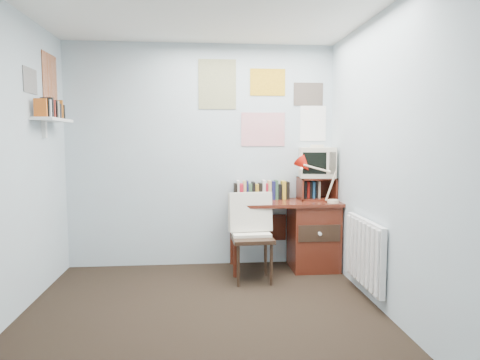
# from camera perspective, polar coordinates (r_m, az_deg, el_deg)

# --- Properties ---
(ground) EXTENTS (3.50, 3.50, 0.00)m
(ground) POSITION_cam_1_polar(r_m,az_deg,el_deg) (3.42, -4.92, -19.36)
(ground) COLOR black
(ground) RESTS_ON ground
(back_wall) EXTENTS (3.00, 0.02, 2.50)m
(back_wall) POSITION_cam_1_polar(r_m,az_deg,el_deg) (4.86, -5.13, 3.21)
(back_wall) COLOR #A7B3BF
(back_wall) RESTS_ON ground
(right_wall) EXTENTS (0.02, 3.50, 2.50)m
(right_wall) POSITION_cam_1_polar(r_m,az_deg,el_deg) (3.46, 20.61, 2.02)
(right_wall) COLOR #A7B3BF
(right_wall) RESTS_ON ground
(desk) EXTENTS (1.20, 0.55, 0.76)m
(desk) POSITION_cam_1_polar(r_m,az_deg,el_deg) (4.85, 9.04, -6.92)
(desk) COLOR #4E1D11
(desk) RESTS_ON ground
(desk_chair) EXTENTS (0.46, 0.44, 0.87)m
(desk_chair) POSITION_cam_1_polar(r_m,az_deg,el_deg) (4.36, 1.67, -7.86)
(desk_chair) COLOR black
(desk_chair) RESTS_ON ground
(desk_lamp) EXTENTS (0.37, 0.34, 0.45)m
(desk_lamp) POSITION_cam_1_polar(r_m,az_deg,el_deg) (4.66, 12.36, -0.28)
(desk_lamp) COLOR red
(desk_lamp) RESTS_ON desk
(tv_riser) EXTENTS (0.40, 0.30, 0.25)m
(tv_riser) POSITION_cam_1_polar(r_m,az_deg,el_deg) (4.91, 10.15, -1.11)
(tv_riser) COLOR #4E1D11
(tv_riser) RESTS_ON desk
(crt_tv) EXTENTS (0.44, 0.41, 0.37)m
(crt_tv) POSITION_cam_1_polar(r_m,az_deg,el_deg) (4.90, 10.19, 2.51)
(crt_tv) COLOR beige
(crt_tv) RESTS_ON tv_riser
(book_row) EXTENTS (0.60, 0.14, 0.22)m
(book_row) POSITION_cam_1_polar(r_m,az_deg,el_deg) (4.85, 2.73, -1.28)
(book_row) COLOR #4E1D11
(book_row) RESTS_ON desk
(radiator) EXTENTS (0.09, 0.80, 0.60)m
(radiator) POSITION_cam_1_polar(r_m,az_deg,el_deg) (4.07, 16.30, -9.24)
(radiator) COLOR white
(radiator) RESTS_ON right_wall
(wall_shelf) EXTENTS (0.20, 0.62, 0.24)m
(wall_shelf) POSITION_cam_1_polar(r_m,az_deg,el_deg) (4.44, -23.71, 7.35)
(wall_shelf) COLOR white
(wall_shelf) RESTS_ON left_wall
(posters_back) EXTENTS (1.20, 0.01, 0.90)m
(posters_back) POSITION_cam_1_polar(r_m,az_deg,el_deg) (4.92, 3.11, 10.24)
(posters_back) COLOR white
(posters_back) RESTS_ON back_wall
(posters_left) EXTENTS (0.01, 0.70, 0.60)m
(posters_left) POSITION_cam_1_polar(r_m,az_deg,el_deg) (4.50, -25.05, 12.13)
(posters_left) COLOR white
(posters_left) RESTS_ON left_wall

